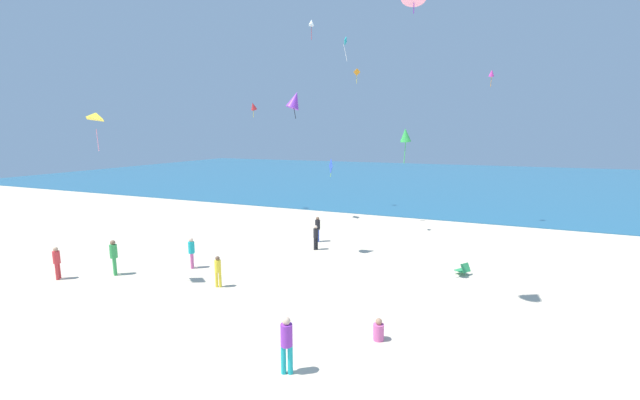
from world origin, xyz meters
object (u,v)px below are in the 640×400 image
(kite_green, at_px, (405,135))
(kite_orange, at_px, (357,73))
(person_5, at_px, (57,261))
(kite_teal, at_px, (345,43))
(person_4, at_px, (287,341))
(person_1, at_px, (316,236))
(kite_magenta, at_px, (492,73))
(person_6, at_px, (192,251))
(kite_purple, at_px, (295,100))
(kite_yellow, at_px, (96,116))
(kite_white, at_px, (311,22))
(person_7, at_px, (114,255))
(person_8, at_px, (377,332))
(beach_chair_far_right, at_px, (463,269))
(kite_blue, at_px, (331,166))
(kite_red, at_px, (253,106))
(person_3, at_px, (318,227))
(person_0, at_px, (218,269))

(kite_green, relative_size, kite_orange, 1.50)
(person_5, xyz_separation_m, kite_teal, (9.53, 12.87, 11.34))
(person_4, distance_m, kite_orange, 21.63)
(person_1, bearing_deg, kite_magenta, 78.88)
(person_6, distance_m, kite_purple, 9.28)
(person_6, height_order, kite_yellow, kite_yellow)
(person_4, xyz_separation_m, kite_green, (1.57, 8.18, 5.63))
(kite_white, bearing_deg, person_7, -95.79)
(person_8, height_order, kite_green, kite_green)
(beach_chair_far_right, distance_m, person_5, 19.03)
(kite_green, xyz_separation_m, kite_teal, (-5.24, 7.22, 5.62))
(person_6, bearing_deg, kite_green, -19.99)
(person_1, height_order, person_7, person_7)
(person_5, bearing_deg, beach_chair_far_right, 175.20)
(person_5, relative_size, kite_teal, 1.05)
(kite_yellow, xyz_separation_m, kite_magenta, (14.96, 19.41, 3.48))
(kite_green, relative_size, kite_purple, 1.05)
(beach_chair_far_right, distance_m, kite_magenta, 15.93)
(kite_blue, height_order, kite_orange, kite_orange)
(person_4, height_order, kite_orange, kite_orange)
(kite_magenta, bearing_deg, kite_yellow, -127.64)
(person_4, distance_m, kite_yellow, 12.32)
(beach_chair_far_right, relative_size, kite_red, 0.58)
(kite_green, height_order, kite_orange, kite_orange)
(kite_white, bearing_deg, beach_chair_far_right, -43.31)
(person_8, distance_m, kite_orange, 20.07)
(person_5, height_order, kite_white, kite_white)
(person_3, distance_m, person_8, 12.22)
(person_3, distance_m, kite_yellow, 13.40)
(person_0, distance_m, person_6, 3.20)
(kite_purple, xyz_separation_m, kite_magenta, (9.35, 12.28, 2.48))
(person_6, bearing_deg, person_3, 29.53)
(person_3, height_order, kite_white, kite_white)
(person_3, bearing_deg, person_4, -70.96)
(person_0, relative_size, kite_teal, 0.96)
(kite_green, bearing_deg, kite_orange, 117.57)
(person_5, distance_m, kite_blue, 19.01)
(person_1, height_order, kite_yellow, kite_yellow)
(person_8, xyz_separation_m, kite_yellow, (-12.03, -0.01, 7.11))
(person_0, bearing_deg, person_1, 145.66)
(beach_chair_far_right, distance_m, person_3, 9.22)
(person_3, height_order, kite_teal, kite_teal)
(person_3, bearing_deg, beach_chair_far_right, -18.13)
(person_1, height_order, kite_green, kite_green)
(kite_white, bearing_deg, kite_green, -53.75)
(person_7, relative_size, kite_purple, 1.17)
(beach_chair_far_right, height_order, person_7, person_7)
(person_5, distance_m, kite_yellow, 7.19)
(person_6, bearing_deg, beach_chair_far_right, -13.07)
(person_0, relative_size, kite_green, 0.92)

